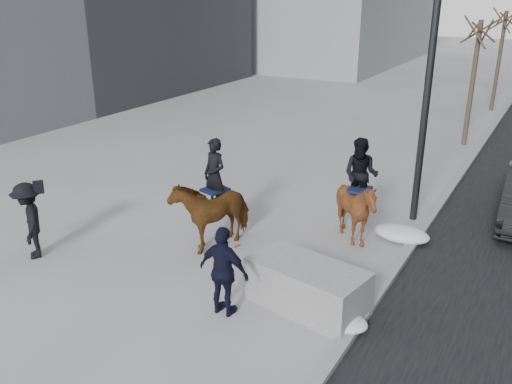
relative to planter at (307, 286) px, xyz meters
The scene contains 11 objects.
ground 2.01m from the planter, behind, with size 120.00×120.00×0.00m, color gray.
curb 10.29m from the planter, 84.10° to the left, with size 0.25×90.00×0.12m, color gray.
planter is the anchor object (origin of this frame).
tree_near 13.41m from the planter, 88.03° to the left, with size 1.20×1.20×5.10m, color #382F21, non-canonical shape.
tree_far 20.38m from the planter, 88.71° to the left, with size 1.20×1.20×5.14m, color #3B3223, non-canonical shape.
mounted_left 3.45m from the planter, 155.62° to the left, with size 1.35×2.11×2.52m.
mounted_right 3.18m from the planter, 93.63° to the left, with size 1.39×1.55×2.53m.
feeder 1.62m from the planter, 141.95° to the right, with size 1.03×0.86×1.75m.
camera_crew 6.34m from the planter, 168.85° to the right, with size 1.29×1.22×1.75m.
lamppost 6.81m from the planter, 82.56° to the left, with size 0.25×1.94×9.09m.
snow_piles 2.36m from the planter, 71.17° to the left, with size 1.32×4.83×0.34m.
Camera 1 is at (5.57, -8.40, 5.77)m, focal length 38.00 mm.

